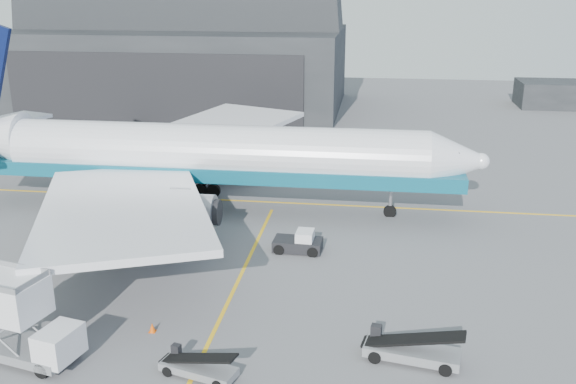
# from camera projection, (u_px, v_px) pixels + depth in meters

# --- Properties ---
(ground) EXTENTS (200.00, 200.00, 0.00)m
(ground) POSITION_uv_depth(u_px,v_px,m) (225.00, 309.00, 39.10)
(ground) COLOR #565659
(ground) RESTS_ON ground
(taxi_lines) EXTENTS (80.00, 42.12, 0.02)m
(taxi_lines) POSITION_uv_depth(u_px,v_px,m) (261.00, 232.00, 51.02)
(taxi_lines) COLOR gold
(taxi_lines) RESTS_ON ground
(hangar) EXTENTS (50.00, 28.30, 28.00)m
(hangar) POSITION_uv_depth(u_px,v_px,m) (181.00, 45.00, 100.07)
(hangar) COLOR black
(hangar) RESTS_ON ground
(distant_bldg_a) EXTENTS (14.00, 8.00, 4.00)m
(distant_bldg_a) POSITION_uv_depth(u_px,v_px,m) (562.00, 107.00, 101.90)
(distant_bldg_a) COLOR black
(distant_bldg_a) RESTS_ON ground
(airliner) EXTENTS (49.25, 47.76, 17.28)m
(airliner) POSITION_uv_depth(u_px,v_px,m) (195.00, 154.00, 55.14)
(airliner) COLOR white
(airliner) RESTS_ON ground
(catering_truck) EXTENTS (6.95, 3.85, 4.52)m
(catering_truck) POSITION_uv_depth(u_px,v_px,m) (15.00, 319.00, 33.42)
(catering_truck) COLOR gray
(catering_truck) RESTS_ON ground
(pushback_tug) EXTENTS (3.65, 2.25, 1.64)m
(pushback_tug) POSITION_uv_depth(u_px,v_px,m) (299.00, 243.00, 47.35)
(pushback_tug) COLOR black
(pushback_tug) RESTS_ON ground
(belt_loader_a) EXTENTS (4.31, 2.38, 1.61)m
(belt_loader_a) POSITION_uv_depth(u_px,v_px,m) (198.00, 367.00, 32.35)
(belt_loader_a) COLOR gray
(belt_loader_a) RESTS_ON ground
(belt_loader_b) EXTENTS (5.41, 2.62, 2.02)m
(belt_loader_b) POSITION_uv_depth(u_px,v_px,m) (411.00, 350.00, 33.60)
(belt_loader_b) COLOR gray
(belt_loader_b) RESTS_ON ground
(traffic_cone) EXTENTS (0.38, 0.38, 0.55)m
(traffic_cone) POSITION_uv_depth(u_px,v_px,m) (152.00, 328.00, 36.48)
(traffic_cone) COLOR #DF4E07
(traffic_cone) RESTS_ON ground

